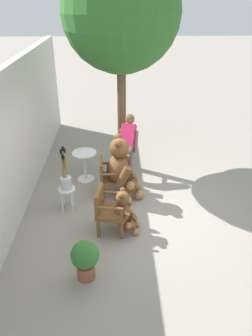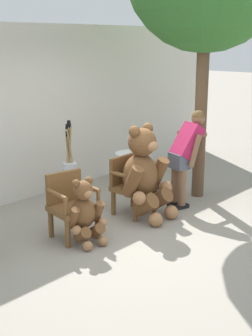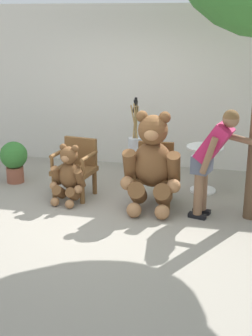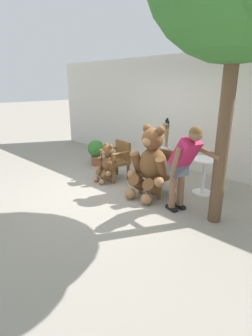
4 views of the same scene
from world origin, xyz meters
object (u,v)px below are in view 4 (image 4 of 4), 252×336
teddy_bear_small (107,163)px  round_side_table (204,172)px  teddy_bear_large (151,163)px  wooden_chair_right (158,170)px  potted_plant (96,151)px  white_stool (165,162)px  person_visitor (184,162)px  wooden_chair_left (117,159)px  brush_bucket (166,149)px

teddy_bear_small → round_side_table: bearing=24.8°
teddy_bear_large → wooden_chair_right: bearing=91.2°
teddy_bear_large → potted_plant: size_ratio=2.04×
round_side_table → teddy_bear_large: bearing=-128.8°
teddy_bear_small → white_stool: (0.74, 1.14, -0.07)m
teddy_bear_small → person_visitor: person_visitor is taller
wooden_chair_right → white_stool: (-0.46, 0.85, -0.11)m
teddy_bear_large → teddy_bear_small: teddy_bear_large is taller
person_visitor → round_side_table: 1.10m
wooden_chair_right → teddy_bear_small: bearing=-166.6°
teddy_bear_large → potted_plant: teddy_bear_large is taller
teddy_bear_large → white_stool: 1.24m
teddy_bear_small → round_side_table: (1.88, 0.87, 0.02)m
wooden_chair_left → teddy_bear_large: 1.24m
wooden_chair_right → teddy_bear_small: 1.24m
wooden_chair_left → white_stool: size_ratio=1.87×
brush_bucket → round_side_table: 1.19m
wooden_chair_right → potted_plant: 2.38m
wooden_chair_right → brush_bucket: (-0.46, 0.85, 0.21)m
teddy_bear_large → brush_bucket: 1.20m
potted_plant → wooden_chair_left: bearing=-15.9°
wooden_chair_left → teddy_bear_large: teddy_bear_large is taller
wooden_chair_left → teddy_bear_small: teddy_bear_small is taller
potted_plant → teddy_bear_large: bearing=-14.0°
wooden_chair_right → person_visitor: person_visitor is taller
person_visitor → round_side_table: (-0.14, 0.99, -0.45)m
wooden_chair_left → wooden_chair_right: (1.19, 0.00, 0.00)m
teddy_bear_large → brush_bucket: bearing=112.7°
white_stool → brush_bucket: size_ratio=0.50×
brush_bucket → teddy_bear_large: bearing=-67.3°
wooden_chair_right → round_side_table: wooden_chair_right is taller
wooden_chair_right → white_stool: wooden_chair_right is taller
person_visitor → round_side_table: bearing=98.1°
round_side_table → potted_plant: bearing=-175.3°
white_stool → teddy_bear_large: bearing=-67.2°
wooden_chair_left → potted_plant: size_ratio=1.26×
teddy_bear_large → round_side_table: (0.67, 0.84, -0.23)m
wooden_chair_left → round_side_table: bearing=17.4°
wooden_chair_right → teddy_bear_large: bearing=-88.8°
person_visitor → brush_bucket: size_ratio=1.63×
teddy_bear_small → round_side_table: size_ratio=1.20×
round_side_table → wooden_chair_left: bearing=-162.6°
potted_plant → brush_bucket: bearing=15.4°
wooden_chair_left → teddy_bear_large: bearing=-12.1°
brush_bucket → round_side_table: brush_bucket is taller
wooden_chair_right → round_side_table: bearing=40.6°
teddy_bear_small → potted_plant: teddy_bear_small is taller
round_side_table → person_visitor: bearing=-81.9°
wooden_chair_right → brush_bucket: 0.99m
white_stool → brush_bucket: brush_bucket is taller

